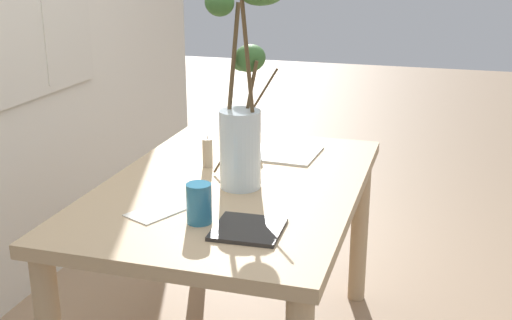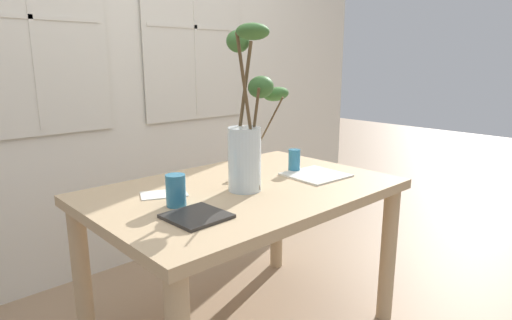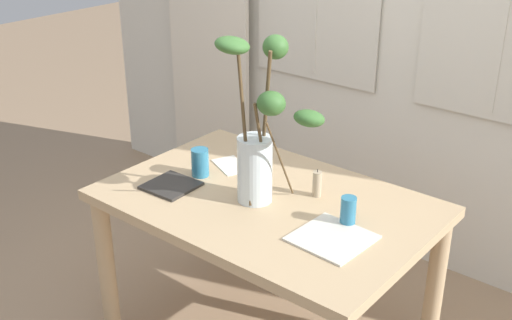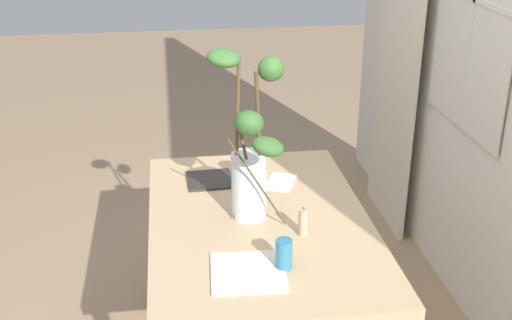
# 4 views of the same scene
# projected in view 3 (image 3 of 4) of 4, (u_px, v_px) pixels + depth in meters

# --- Properties ---
(back_wall_with_windows) EXTENTS (4.43, 0.14, 2.67)m
(back_wall_with_windows) POSITION_uv_depth(u_px,v_px,m) (408.00, 14.00, 3.27)
(back_wall_with_windows) COLOR silver
(back_wall_with_windows) RESTS_ON ground
(curtain_sheer_side) EXTENTS (0.64, 0.03, 2.34)m
(curtain_sheer_side) POSITION_uv_depth(u_px,v_px,m) (207.00, 17.00, 3.97)
(curtain_sheer_side) COLOR silver
(curtain_sheer_side) RESTS_ON ground
(dining_table) EXTENTS (1.36, 0.91, 0.75)m
(dining_table) POSITION_uv_depth(u_px,v_px,m) (266.00, 221.00, 2.75)
(dining_table) COLOR tan
(dining_table) RESTS_ON ground
(vase_with_branches) EXTENTS (0.42, 0.33, 0.72)m
(vase_with_branches) POSITION_uv_depth(u_px,v_px,m) (260.00, 141.00, 2.56)
(vase_with_branches) COLOR silver
(vase_with_branches) RESTS_ON dining_table
(drinking_glass_blue_left) EXTENTS (0.08, 0.08, 0.13)m
(drinking_glass_blue_left) POSITION_uv_depth(u_px,v_px,m) (200.00, 162.00, 2.88)
(drinking_glass_blue_left) COLOR teal
(drinking_glass_blue_left) RESTS_ON dining_table
(drinking_glass_blue_right) EXTENTS (0.06, 0.06, 0.12)m
(drinking_glass_blue_right) POSITION_uv_depth(u_px,v_px,m) (348.00, 211.00, 2.48)
(drinking_glass_blue_right) COLOR teal
(drinking_glass_blue_right) RESTS_ON dining_table
(plate_square_left) EXTENTS (0.21, 0.21, 0.01)m
(plate_square_left) POSITION_uv_depth(u_px,v_px,m) (171.00, 186.00, 2.80)
(plate_square_left) COLOR #2D2B28
(plate_square_left) RESTS_ON dining_table
(plate_square_right) EXTENTS (0.28, 0.28, 0.01)m
(plate_square_right) POSITION_uv_depth(u_px,v_px,m) (332.00, 238.00, 2.41)
(plate_square_right) COLOR silver
(plate_square_right) RESTS_ON dining_table
(napkin_folded) EXTENTS (0.23, 0.19, 0.00)m
(napkin_folded) POSITION_uv_depth(u_px,v_px,m) (231.00, 165.00, 2.99)
(napkin_folded) COLOR silver
(napkin_folded) RESTS_ON dining_table
(pillar_candle) EXTENTS (0.04, 0.04, 0.12)m
(pillar_candle) POSITION_uv_depth(u_px,v_px,m) (317.00, 184.00, 2.70)
(pillar_candle) COLOR tan
(pillar_candle) RESTS_ON dining_table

